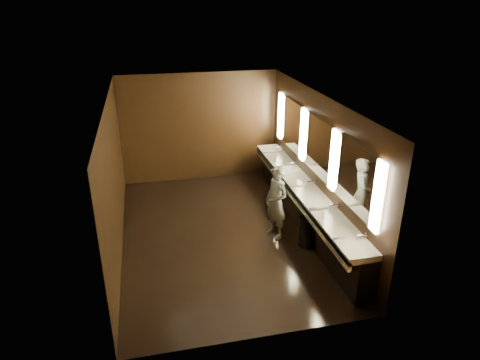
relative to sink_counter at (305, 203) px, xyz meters
name	(u,v)px	position (x,y,z in m)	size (l,w,h in m)	color
floor	(222,233)	(-1.79, 0.00, -0.50)	(6.00, 6.00, 0.00)	black
ceiling	(219,99)	(-1.79, 0.00, 2.30)	(4.00, 6.00, 0.02)	#2D2D2B
wall_back	(200,128)	(-1.79, 3.00, 0.90)	(4.00, 0.02, 2.80)	black
wall_front	(262,255)	(-1.79, -3.00, 0.90)	(4.00, 0.02, 2.80)	black
wall_left	(114,180)	(-3.79, 0.00, 0.90)	(0.02, 6.00, 2.80)	black
wall_right	(317,163)	(0.21, 0.00, 0.90)	(0.02, 6.00, 2.80)	black
sink_counter	(305,203)	(0.00, 0.00, 0.00)	(0.55, 5.40, 1.01)	black
mirror_band	(318,146)	(0.19, 0.00, 1.25)	(0.06, 5.03, 1.15)	#FFEFB8
person	(276,202)	(-0.74, -0.32, 0.27)	(0.56, 0.36, 1.52)	#7F9CBE
trash_bin	(308,231)	(-0.22, -0.80, -0.20)	(0.39, 0.39, 0.60)	black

